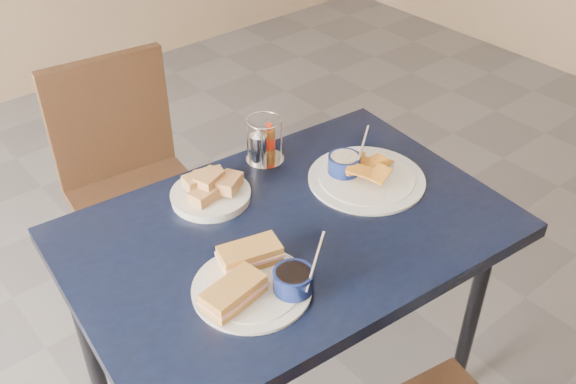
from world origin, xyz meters
TOP-DOWN VIEW (x-y plane):
  - dining_table at (0.12, -0.10)m, footprint 1.15×0.82m
  - chair_far at (0.07, 0.71)m, footprint 0.47×0.45m
  - sandwich_plate at (-0.07, -0.22)m, footprint 0.30×0.27m
  - plantain_plate at (0.41, -0.07)m, footprint 0.32×0.32m
  - bread_basket at (0.04, 0.11)m, footprint 0.21×0.21m
  - condiment_caddy at (0.26, 0.17)m, footprint 0.11×0.11m

SIDE VIEW (x-z plane):
  - chair_far at x=0.07m, z-range 0.06..0.96m
  - dining_table at x=0.12m, z-range 0.30..1.05m
  - plantain_plate at x=0.41m, z-range 0.71..0.83m
  - sandwich_plate at x=-0.07m, z-range 0.72..0.83m
  - bread_basket at x=0.04m, z-range 0.74..0.82m
  - condiment_caddy at x=0.26m, z-range 0.74..0.87m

